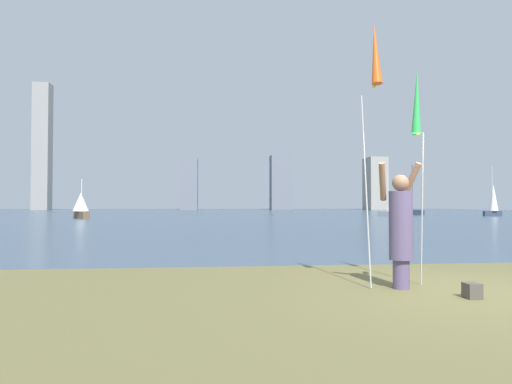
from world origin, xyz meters
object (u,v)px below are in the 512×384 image
object	(u,v)px
kite_flag_right	(417,107)
sailboat_6	(388,213)
sailboat_2	(81,205)
kite_flag_left	(375,63)
sailboat_3	(493,200)
bag	(472,291)
sailboat_4	(413,211)
person	(401,226)

from	to	relation	value
kite_flag_right	sailboat_6	distance (m)	46.41
sailboat_2	kite_flag_left	bearing A→B (deg)	-69.31
sailboat_6	sailboat_3	bearing A→B (deg)	-16.47
sailboat_2	sailboat_6	bearing A→B (deg)	12.34
sailboat_2	bag	bearing A→B (deg)	-68.10
kite_flag_left	sailboat_3	bearing A→B (deg)	55.05
sailboat_2	sailboat_4	xyz separation A→B (m)	(35.94, 9.91, -0.78)
kite_flag_left	bag	world-z (taller)	kite_flag_left
kite_flag_left	sailboat_2	size ratio (longest dim) A/B	1.14
sailboat_4	sailboat_6	xyz separation A→B (m)	(-4.27, -2.98, -0.10)
kite_flag_right	sailboat_2	distance (m)	39.20
bag	sailboat_2	world-z (taller)	sailboat_2
person	kite_flag_left	size ratio (longest dim) A/B	0.48
bag	sailboat_2	size ratio (longest dim) A/B	0.06
sailboat_6	kite_flag_left	bearing A→B (deg)	-112.10
bag	sailboat_3	xyz separation A→B (m)	(27.24, 41.23, 1.59)
kite_flag_left	sailboat_6	distance (m)	47.32
sailboat_2	sailboat_3	size ratio (longest dim) A/B	0.65
bag	sailboat_6	distance (m)	47.38
person	sailboat_2	world-z (taller)	sailboat_2
kite_flag_left	sailboat_2	world-z (taller)	kite_flag_left
person	kite_flag_left	bearing A→B (deg)	-170.16
sailboat_2	sailboat_6	distance (m)	32.44
kite_flag_left	kite_flag_right	world-z (taller)	kite_flag_left
person	kite_flag_right	xyz separation A→B (m)	(0.47, 0.39, 1.95)
kite_flag_left	sailboat_2	distance (m)	39.42
bag	sailboat_4	distance (m)	51.75
kite_flag_right	kite_flag_left	bearing A→B (deg)	-148.24
sailboat_3	sailboat_4	distance (m)	8.90
person	kite_flag_right	size ratio (longest dim) A/B	0.55
sailboat_2	sailboat_4	size ratio (longest dim) A/B	0.59
kite_flag_left	sailboat_3	world-z (taller)	sailboat_3
person	kite_flag_right	bearing A→B (deg)	27.75
sailboat_4	kite_flag_left	bearing A→B (deg)	-115.25
kite_flag_right	sailboat_3	xyz separation A→B (m)	(27.45, 40.03, -1.23)
kite_flag_right	sailboat_4	xyz separation A→B (m)	(21.10, 46.15, -2.49)
bag	kite_flag_left	bearing A→B (deg)	151.29
bag	sailboat_4	size ratio (longest dim) A/B	0.04
sailboat_4	sailboat_6	bearing A→B (deg)	-145.11
bag	sailboat_3	size ratio (longest dim) A/B	0.04
kite_flag_left	kite_flag_right	distance (m)	1.22
person	sailboat_6	size ratio (longest dim) A/B	0.40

